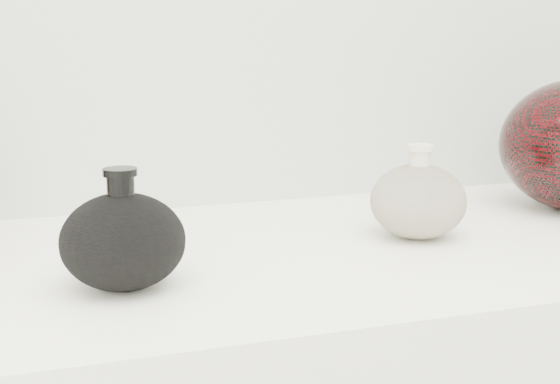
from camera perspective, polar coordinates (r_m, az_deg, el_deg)
name	(u,v)px	position (r m, az deg, el deg)	size (l,w,h in m)	color
black_gourd_vase	(123,240)	(0.76, -11.42, -3.49)	(0.15, 0.15, 0.12)	black
cream_gourd_vase	(418,200)	(0.95, 10.07, -0.61)	(0.15, 0.15, 0.11)	beige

